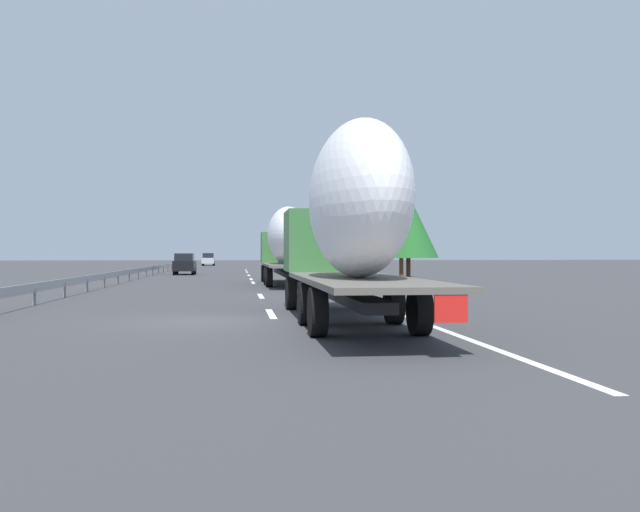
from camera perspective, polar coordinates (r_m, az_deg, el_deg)
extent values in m
plane|color=#38383A|center=(57.86, -7.80, -1.55)|extent=(260.00, 260.00, 0.00)
cube|color=white|center=(19.93, -4.13, -4.84)|extent=(3.20, 0.20, 0.01)
cube|color=white|center=(28.26, -4.98, -3.36)|extent=(3.20, 0.20, 0.01)
cube|color=white|center=(41.47, -5.62, -2.23)|extent=(3.20, 0.20, 0.01)
cube|color=white|center=(47.24, -5.79, -1.94)|extent=(3.20, 0.20, 0.01)
cube|color=white|center=(55.73, -5.98, -1.61)|extent=(3.20, 0.20, 0.01)
cube|color=white|center=(65.75, -6.13, -1.34)|extent=(3.20, 0.20, 0.01)
cube|color=white|center=(73.98, -6.23, -1.17)|extent=(3.20, 0.20, 0.01)
cube|color=white|center=(63.03, -2.73, -1.41)|extent=(110.00, 0.20, 0.01)
cube|color=#387038|center=(43.02, -3.27, 0.72)|extent=(2.40, 2.50, 1.90)
cube|color=black|center=(44.12, -3.37, 1.35)|extent=(0.08, 2.12, 0.80)
cube|color=#262628|center=(40.03, -2.99, -1.36)|extent=(11.06, 0.70, 0.24)
cube|color=#59544C|center=(37.03, -2.67, -0.76)|extent=(9.62, 2.50, 0.12)
ellipsoid|color=white|center=(37.40, -2.71, 1.74)|extent=(7.30, 2.20, 3.13)
cube|color=red|center=(32.34, -0.82, -1.32)|extent=(0.04, 0.56, 0.56)
cylinder|color=black|center=(42.98, -4.74, -1.46)|extent=(1.04, 0.30, 1.04)
cylinder|color=black|center=(43.12, -1.81, -1.45)|extent=(1.04, 0.30, 1.04)
cylinder|color=black|center=(38.17, -4.45, -1.66)|extent=(1.04, 0.35, 1.04)
cylinder|color=black|center=(38.33, -1.17, -1.65)|extent=(1.04, 0.35, 1.04)
cylinder|color=black|center=(35.78, -4.28, -1.79)|extent=(1.04, 0.35, 1.04)
cylinder|color=black|center=(35.95, -0.78, -1.78)|extent=(1.04, 0.35, 1.04)
cube|color=#387038|center=(21.45, 0.49, 1.26)|extent=(2.40, 2.50, 1.90)
cube|color=black|center=(22.56, 0.12, 2.48)|extent=(0.08, 2.12, 0.80)
cube|color=#262628|center=(18.58, 1.67, -3.14)|extent=(10.78, 0.70, 0.24)
cube|color=#59544C|center=(15.67, 3.28, -2.04)|extent=(9.31, 2.50, 0.12)
ellipsoid|color=white|center=(15.82, 3.21, 4.74)|extent=(6.02, 2.20, 3.61)
cube|color=red|center=(11.36, 10.90, -4.10)|extent=(0.04, 0.56, 0.56)
cylinder|color=black|center=(21.37, -2.44, -3.11)|extent=(1.04, 0.30, 1.04)
cylinder|color=black|center=(21.65, 3.38, -3.07)|extent=(1.04, 0.30, 1.04)
cylinder|color=black|center=(16.74, -1.17, -4.02)|extent=(1.04, 0.35, 1.04)
cylinder|color=black|center=(17.10, 6.20, -3.93)|extent=(1.04, 0.35, 1.04)
cylinder|color=black|center=(14.36, -0.20, -4.72)|extent=(1.04, 0.35, 1.04)
cylinder|color=black|center=(14.78, 8.33, -4.58)|extent=(1.04, 0.35, 1.04)
cube|color=black|center=(58.52, -11.25, -0.81)|extent=(4.17, 1.71, 0.84)
cube|color=black|center=(58.20, -11.27, -0.09)|extent=(2.29, 1.50, 0.63)
cylinder|color=black|center=(59.87, -11.88, -1.19)|extent=(0.64, 0.22, 0.64)
cylinder|color=black|center=(59.76, -10.43, -1.19)|extent=(0.64, 0.22, 0.64)
cylinder|color=black|center=(57.30, -12.10, -1.25)|extent=(0.64, 0.22, 0.64)
cylinder|color=black|center=(57.18, -10.59, -1.25)|extent=(0.64, 0.22, 0.64)
cube|color=#ADB2B7|center=(102.30, -9.32, -0.39)|extent=(4.50, 1.77, 0.84)
cube|color=black|center=(101.96, -9.33, 0.04)|extent=(2.48, 1.56, 0.70)
cylinder|color=black|center=(103.74, -9.72, -0.61)|extent=(0.64, 0.22, 0.64)
cylinder|color=black|center=(103.67, -8.86, -0.61)|extent=(0.64, 0.22, 0.64)
cylinder|color=black|center=(100.95, -9.80, -0.63)|extent=(0.64, 0.22, 0.64)
cylinder|color=black|center=(100.88, -8.91, -0.63)|extent=(0.64, 0.22, 0.64)
cylinder|color=gray|center=(58.24, -1.19, -0.19)|extent=(0.10, 0.10, 2.75)
cube|color=#2D569E|center=(58.25, -1.19, 1.51)|extent=(0.06, 0.90, 0.70)
cylinder|color=#472D19|center=(39.76, 7.40, -1.25)|extent=(0.26, 0.26, 1.52)
cone|color=#1E5B23|center=(39.78, 7.40, 2.52)|extent=(3.51, 3.51, 3.71)
cylinder|color=#472D19|center=(96.05, 0.39, -0.45)|extent=(0.24, 0.24, 1.39)
cone|color=#1E5B23|center=(96.06, 0.39, 1.41)|extent=(2.60, 2.60, 4.85)
cylinder|color=#472D19|center=(51.44, 6.82, -0.67)|extent=(0.32, 0.32, 1.98)
cone|color=#194C1E|center=(51.48, 6.82, 2.51)|extent=(2.41, 2.41, 3.73)
cylinder|color=#472D19|center=(61.68, 1.40, -0.62)|extent=(0.28, 0.28, 1.77)
cone|color=#194C1E|center=(61.70, 1.40, 2.01)|extent=(2.97, 2.97, 3.89)
cylinder|color=#472D19|center=(84.92, -1.06, -0.37)|extent=(0.26, 0.26, 1.88)
cone|color=#1E5B23|center=(84.95, -1.06, 1.76)|extent=(3.60, 3.60, 4.43)
cube|color=#9EA0A5|center=(61.22, -13.38, -0.90)|extent=(94.00, 0.06, 0.32)
cube|color=slate|center=(25.03, -22.80, -3.15)|extent=(0.10, 0.10, 0.60)
cube|color=slate|center=(28.98, -20.59, -2.69)|extent=(0.10, 0.10, 0.60)
cube|color=slate|center=(32.96, -18.92, -2.35)|extent=(0.10, 0.10, 0.60)
cube|color=slate|center=(36.97, -17.61, -2.07)|extent=(0.10, 0.10, 0.60)
cube|color=slate|center=(40.99, -16.56, -1.85)|extent=(0.10, 0.10, 0.60)
cube|color=slate|center=(45.02, -15.70, -1.67)|extent=(0.10, 0.10, 0.60)
cube|color=slate|center=(49.07, -14.97, -1.52)|extent=(0.10, 0.10, 0.60)
cube|color=slate|center=(53.11, -14.36, -1.39)|extent=(0.10, 0.10, 0.60)
cube|color=slate|center=(57.17, -13.84, -1.28)|extent=(0.10, 0.10, 0.60)
cube|color=slate|center=(61.23, -13.38, -1.18)|extent=(0.10, 0.10, 0.60)
cube|color=slate|center=(65.29, -12.98, -1.10)|extent=(0.10, 0.10, 0.60)
cube|color=slate|center=(69.35, -12.63, -1.02)|extent=(0.10, 0.10, 0.60)
cube|color=slate|center=(73.42, -12.32, -0.95)|extent=(0.10, 0.10, 0.60)
cube|color=slate|center=(77.49, -12.04, -0.90)|extent=(0.10, 0.10, 0.60)
cube|color=slate|center=(81.56, -11.79, -0.84)|extent=(0.10, 0.10, 0.60)
cube|color=slate|center=(85.63, -11.56, -0.79)|extent=(0.10, 0.10, 0.60)
cube|color=slate|center=(89.71, -11.35, -0.75)|extent=(0.10, 0.10, 0.60)
cube|color=slate|center=(93.78, -11.16, -0.71)|extent=(0.10, 0.10, 0.60)
cube|color=slate|center=(97.86, -10.99, -0.67)|extent=(0.10, 0.10, 0.60)
cube|color=slate|center=(101.94, -10.83, -0.64)|extent=(0.10, 0.10, 0.60)
cube|color=slate|center=(106.02, -10.68, -0.61)|extent=(0.10, 0.10, 0.60)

